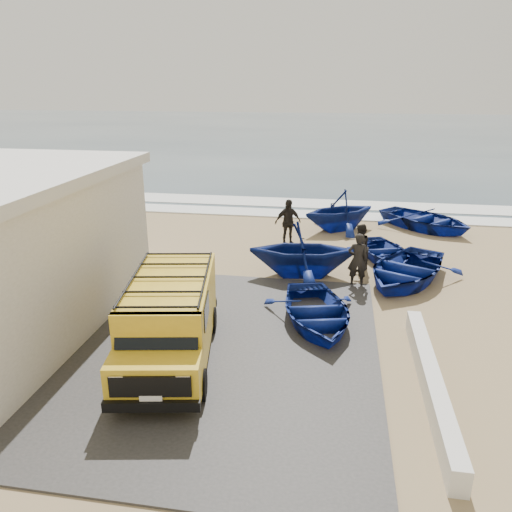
{
  "coord_description": "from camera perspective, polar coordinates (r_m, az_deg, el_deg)",
  "views": [
    {
      "loc": [
        2.78,
        -12.83,
        6.45
      ],
      "look_at": [
        0.32,
        1.94,
        1.2
      ],
      "focal_mm": 35.0,
      "sensor_mm": 36.0,
      "label": 1
    }
  ],
  "objects": [
    {
      "name": "ground",
      "position": [
        14.63,
        -2.49,
        -6.86
      ],
      "size": [
        160.0,
        160.0,
        0.0
      ],
      "primitive_type": "plane",
      "color": "#A0865D"
    },
    {
      "name": "slab",
      "position": [
        13.47,
        -12.76,
        -9.7
      ],
      "size": [
        12.0,
        10.0,
        0.05
      ],
      "primitive_type": "cube",
      "color": "#3D3A37",
      "rests_on": "ground"
    },
    {
      "name": "ocean",
      "position": [
        69.18,
        7.33,
        13.84
      ],
      "size": [
        180.0,
        88.0,
        0.01
      ],
      "primitive_type": "cube",
      "color": "#385166",
      "rests_on": "ground"
    },
    {
      "name": "surf_line",
      "position": [
        25.79,
        2.99,
        4.89
      ],
      "size": [
        180.0,
        1.6,
        0.06
      ],
      "primitive_type": "cube",
      "color": "white",
      "rests_on": "ground"
    },
    {
      "name": "surf_wash",
      "position": [
        28.21,
        3.58,
        6.12
      ],
      "size": [
        180.0,
        2.2,
        0.04
      ],
      "primitive_type": "cube",
      "color": "white",
      "rests_on": "ground"
    },
    {
      "name": "parapet",
      "position": [
        11.82,
        19.34,
        -13.41
      ],
      "size": [
        0.35,
        6.0,
        0.55
      ],
      "primitive_type": "cube",
      "color": "silver",
      "rests_on": "ground"
    },
    {
      "name": "van",
      "position": [
        12.2,
        -9.81,
        -6.88
      ],
      "size": [
        2.71,
        5.12,
        2.09
      ],
      "rotation": [
        0.0,
        0.0,
        0.17
      ],
      "color": "yellow",
      "rests_on": "ground"
    },
    {
      "name": "boat_near_left",
      "position": [
        14.08,
        6.89,
        -6.32
      ],
      "size": [
        3.54,
        4.33,
        0.78
      ],
      "primitive_type": "imported",
      "rotation": [
        0.0,
        0.0,
        0.25
      ],
      "color": "navy",
      "rests_on": "ground"
    },
    {
      "name": "boat_near_right",
      "position": [
        17.59,
        16.69,
        -1.44
      ],
      "size": [
        4.76,
        5.34,
        0.91
      ],
      "primitive_type": "imported",
      "rotation": [
        0.0,
        0.0,
        -0.45
      ],
      "color": "navy",
      "rests_on": "ground"
    },
    {
      "name": "boat_mid_left",
      "position": [
        17.27,
        5.36,
        0.73
      ],
      "size": [
        4.02,
        3.58,
        1.93
      ],
      "primitive_type": "imported",
      "rotation": [
        0.0,
        0.0,
        1.69
      ],
      "color": "navy",
      "rests_on": "ground"
    },
    {
      "name": "boat_mid_right",
      "position": [
        19.53,
        14.52,
        0.47
      ],
      "size": [
        3.29,
        3.9,
        0.69
      ],
      "primitive_type": "imported",
      "rotation": [
        0.0,
        0.0,
        0.32
      ],
      "color": "navy",
      "rests_on": "ground"
    },
    {
      "name": "boat_far_left",
      "position": [
        23.01,
        9.51,
        5.18
      ],
      "size": [
        4.64,
        4.51,
        1.86
      ],
      "primitive_type": "imported",
      "rotation": [
        0.0,
        0.0,
        -0.96
      ],
      "color": "navy",
      "rests_on": "ground"
    },
    {
      "name": "boat_far_right",
      "position": [
        24.24,
        18.79,
        3.98
      ],
      "size": [
        5.4,
        5.33,
        0.92
      ],
      "primitive_type": "imported",
      "rotation": [
        0.0,
        0.0,
        0.83
      ],
      "color": "navy",
      "rests_on": "ground"
    },
    {
      "name": "fisherman_front",
      "position": [
        16.74,
        11.54,
        -0.42
      ],
      "size": [
        0.68,
        0.46,
        1.81
      ],
      "primitive_type": "imported",
      "rotation": [
        0.0,
        0.0,
        3.18
      ],
      "color": "black",
      "rests_on": "ground"
    },
    {
      "name": "fisherman_middle",
      "position": [
        18.14,
        11.75,
        0.96
      ],
      "size": [
        1.0,
        1.05,
        1.72
      ],
      "primitive_type": "imported",
      "rotation": [
        0.0,
        0.0,
        -2.14
      ],
      "color": "black",
      "rests_on": "ground"
    },
    {
      "name": "fisherman_back",
      "position": [
        20.6,
        3.65,
        3.86
      ],
      "size": [
        1.22,
        0.95,
        1.93
      ],
      "primitive_type": "imported",
      "rotation": [
        0.0,
        0.0,
        0.49
      ],
      "color": "black",
      "rests_on": "ground"
    }
  ]
}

